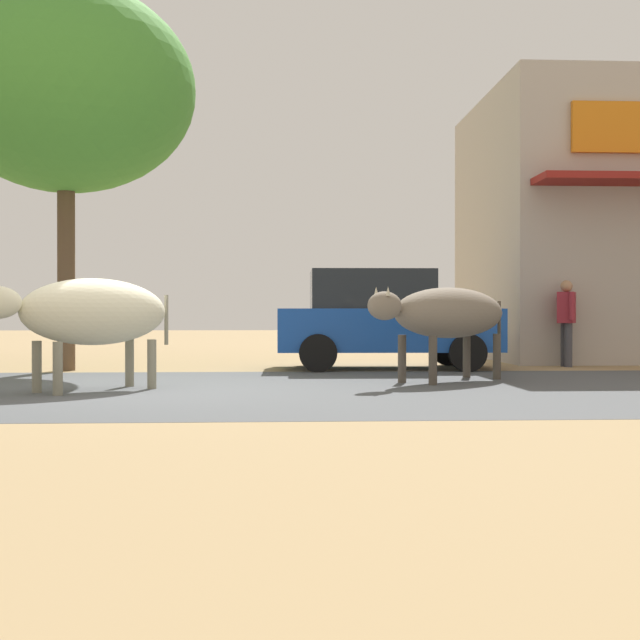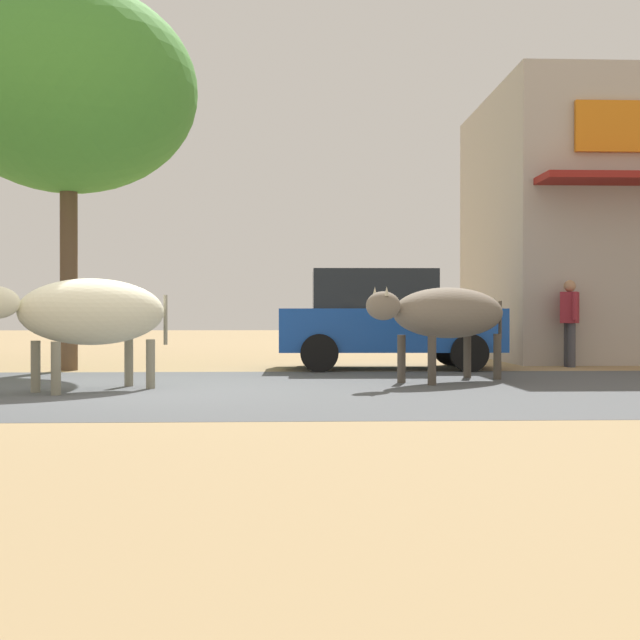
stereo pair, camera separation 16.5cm
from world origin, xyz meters
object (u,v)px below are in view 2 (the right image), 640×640
at_px(cow_far_dark, 448,314).
at_px(parked_hatchback_car, 384,318).
at_px(roadside_tree, 69,90).
at_px(pedestrian_by_shop, 570,316).
at_px(cow_near_brown, 90,313).

bearing_deg(cow_far_dark, parked_hatchback_car, 100.76).
xyz_separation_m(roadside_tree, pedestrian_by_shop, (8.41, 0.56, -3.66)).
distance_m(cow_near_brown, pedestrian_by_shop, 8.45).
distance_m(parked_hatchback_car, cow_near_brown, 5.67).
distance_m(roadside_tree, cow_far_dark, 7.22).
distance_m(roadside_tree, cow_near_brown, 5.38).
bearing_deg(cow_near_brown, roadside_tree, 107.30).
bearing_deg(cow_near_brown, cow_far_dark, 15.42).
height_order(cow_near_brown, pedestrian_by_shop, pedestrian_by_shop).
height_order(roadside_tree, cow_near_brown, roadside_tree).
height_order(roadside_tree, cow_far_dark, roadside_tree).
height_order(roadside_tree, parked_hatchback_car, roadside_tree).
bearing_deg(parked_hatchback_car, cow_far_dark, -79.24).
height_order(roadside_tree, pedestrian_by_shop, roadside_tree).
bearing_deg(roadside_tree, cow_near_brown, -72.70).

